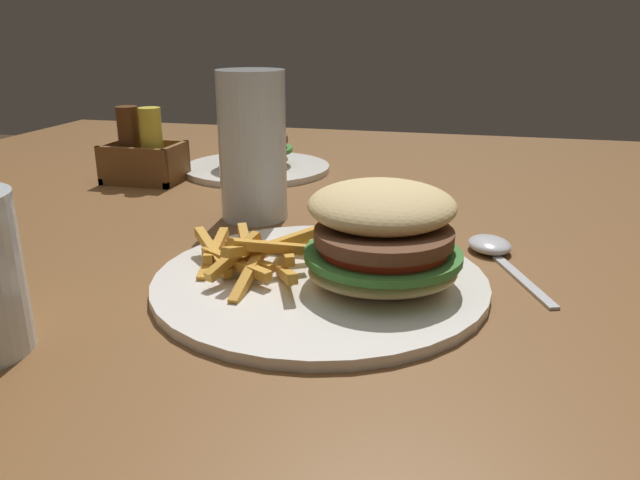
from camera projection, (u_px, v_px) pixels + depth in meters
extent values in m
cube|color=brown|center=(300.00, 231.00, 0.80)|extent=(1.57, 1.41, 0.03)
cylinder|color=brown|center=(107.00, 263.00, 1.66)|extent=(0.07, 0.07, 0.67)
cylinder|color=white|center=(320.00, 281.00, 0.59)|extent=(0.31, 0.31, 0.01)
ellipsoid|color=#E0C17F|center=(382.00, 271.00, 0.57)|extent=(0.16, 0.14, 0.03)
cylinder|color=#38752D|center=(383.00, 254.00, 0.56)|extent=(0.18, 0.18, 0.01)
cylinder|color=red|center=(383.00, 246.00, 0.56)|extent=(0.14, 0.14, 0.01)
cylinder|color=brown|center=(384.00, 236.00, 0.55)|extent=(0.15, 0.15, 0.01)
ellipsoid|color=#E0C17F|center=(382.00, 205.00, 0.56)|extent=(0.16, 0.15, 0.05)
cube|color=gold|center=(248.00, 262.00, 0.59)|extent=(0.06, 0.03, 0.01)
cube|color=gold|center=(212.00, 251.00, 0.63)|extent=(0.03, 0.08, 0.02)
cube|color=gold|center=(214.00, 254.00, 0.61)|extent=(0.02, 0.09, 0.03)
cube|color=gold|center=(213.00, 251.00, 0.61)|extent=(0.07, 0.07, 0.03)
cube|color=gold|center=(249.00, 257.00, 0.61)|extent=(0.05, 0.04, 0.02)
cube|color=gold|center=(287.00, 251.00, 0.61)|extent=(0.04, 0.07, 0.02)
cube|color=gold|center=(286.00, 274.00, 0.57)|extent=(0.04, 0.08, 0.03)
cube|color=gold|center=(248.00, 250.00, 0.59)|extent=(0.02, 0.08, 0.03)
cube|color=gold|center=(245.00, 242.00, 0.62)|extent=(0.03, 0.05, 0.03)
cube|color=gold|center=(257.00, 245.00, 0.63)|extent=(0.04, 0.07, 0.03)
cube|color=gold|center=(237.00, 256.00, 0.58)|extent=(0.03, 0.07, 0.03)
cube|color=gold|center=(271.00, 247.00, 0.58)|extent=(0.07, 0.04, 0.02)
cube|color=gold|center=(249.00, 273.00, 0.57)|extent=(0.01, 0.09, 0.03)
cube|color=gold|center=(234.00, 263.00, 0.58)|extent=(0.08, 0.05, 0.01)
cube|color=gold|center=(283.00, 245.00, 0.65)|extent=(0.01, 0.07, 0.03)
cube|color=gold|center=(280.00, 244.00, 0.61)|extent=(0.08, 0.06, 0.03)
cube|color=gold|center=(281.00, 247.00, 0.64)|extent=(0.06, 0.02, 0.02)
cylinder|color=silver|center=(253.00, 146.00, 0.77)|extent=(0.08, 0.08, 0.18)
cylinder|color=gold|center=(253.00, 155.00, 0.78)|extent=(0.07, 0.07, 0.16)
ellipsoid|color=silver|center=(490.00, 245.00, 0.68)|extent=(0.06, 0.07, 0.02)
cube|color=silver|center=(523.00, 281.00, 0.60)|extent=(0.06, 0.12, 0.00)
cylinder|color=white|center=(257.00, 168.00, 1.05)|extent=(0.25, 0.25, 0.01)
ellipsoid|color=#E0C17F|center=(256.00, 158.00, 1.05)|extent=(0.15, 0.14, 0.02)
cylinder|color=#38752D|center=(256.00, 149.00, 1.04)|extent=(0.17, 0.17, 0.01)
cylinder|color=red|center=(256.00, 145.00, 1.04)|extent=(0.13, 0.13, 0.01)
cylinder|color=brown|center=(256.00, 139.00, 1.03)|extent=(0.14, 0.14, 0.01)
ellipsoid|color=#E0C17F|center=(249.00, 127.00, 1.02)|extent=(0.15, 0.14, 0.05)
cube|color=brown|center=(146.00, 178.00, 0.98)|extent=(0.12, 0.08, 0.01)
cube|color=brown|center=(113.00, 161.00, 0.99)|extent=(0.01, 0.08, 0.06)
cube|color=brown|center=(176.00, 164.00, 0.96)|extent=(0.01, 0.08, 0.06)
cube|color=brown|center=(132.00, 167.00, 0.94)|extent=(0.12, 0.01, 0.06)
cube|color=brown|center=(156.00, 158.00, 1.01)|extent=(0.12, 0.01, 0.06)
cylinder|color=#512D14|center=(130.00, 141.00, 0.97)|extent=(0.03, 0.03, 0.11)
cylinder|color=gold|center=(152.00, 143.00, 0.95)|extent=(0.03, 0.03, 0.11)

